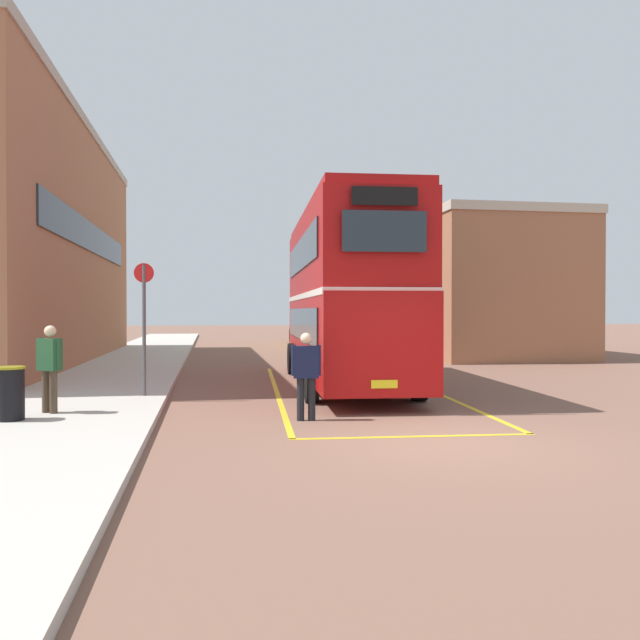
% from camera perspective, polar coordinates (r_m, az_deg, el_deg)
% --- Properties ---
extents(ground_plane, '(135.60, 135.60, 0.00)m').
position_cam_1_polar(ground_plane, '(24.33, -1.28, -4.03)').
color(ground_plane, brown).
extents(sidewalk_left, '(4.00, 57.60, 0.14)m').
position_cam_1_polar(sidewalk_left, '(26.63, -16.07, -3.49)').
color(sidewalk_left, '#B2ADA3').
rests_on(sidewalk_left, ground).
extents(brick_building_left, '(6.07, 21.56, 9.29)m').
position_cam_1_polar(brick_building_left, '(27.64, -25.61, 6.12)').
color(brick_building_left, '#9E6647').
rests_on(brick_building_left, ground).
extents(depot_building_right, '(6.52, 13.73, 6.27)m').
position_cam_1_polar(depot_building_right, '(32.53, 12.44, 2.71)').
color(depot_building_right, '#9E6647').
rests_on(depot_building_right, ground).
extents(double_decker_bus, '(3.19, 10.81, 4.75)m').
position_cam_1_polar(double_decker_bus, '(17.88, 2.16, 2.28)').
color(double_decker_bus, black).
rests_on(double_decker_bus, ground).
extents(single_deck_bus, '(3.14, 9.45, 3.02)m').
position_cam_1_polar(single_deck_bus, '(39.09, -0.33, 0.21)').
color(single_deck_bus, black).
rests_on(single_deck_bus, ground).
extents(pedestrian_boarding, '(0.55, 0.28, 1.65)m').
position_cam_1_polar(pedestrian_boarding, '(12.13, -1.23, -4.44)').
color(pedestrian_boarding, black).
rests_on(pedestrian_boarding, ground).
extents(pedestrian_waiting_near, '(0.50, 0.46, 1.64)m').
position_cam_1_polar(pedestrian_waiting_near, '(13.16, -22.72, -3.49)').
color(pedestrian_waiting_near, '#473828').
rests_on(pedestrian_waiting_near, sidewalk_left).
extents(litter_bin, '(0.50, 0.50, 0.94)m').
position_cam_1_polar(litter_bin, '(12.61, -25.63, -5.84)').
color(litter_bin, black).
rests_on(litter_bin, sidewalk_left).
extents(bus_stop_sign, '(0.44, 0.08, 2.99)m').
position_cam_1_polar(bus_stop_sign, '(15.10, -15.24, 0.27)').
color(bus_stop_sign, '#4C4C51').
rests_on(bus_stop_sign, sidewalk_left).
extents(bay_marking_yellow, '(4.86, 12.93, 0.01)m').
position_cam_1_polar(bay_marking_yellow, '(16.09, 3.40, -6.51)').
color(bay_marking_yellow, gold).
rests_on(bay_marking_yellow, ground).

